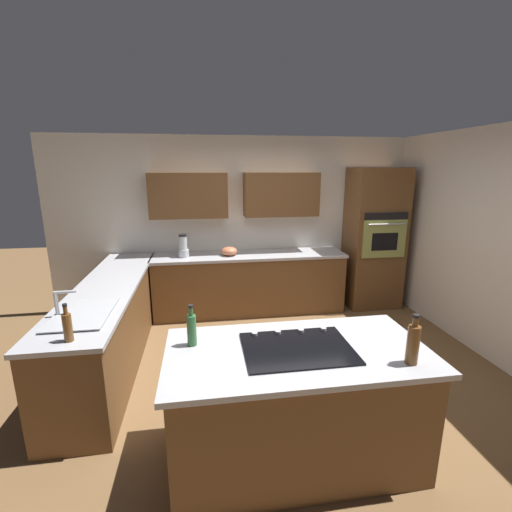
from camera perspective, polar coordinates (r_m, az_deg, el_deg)
The scene contains 17 objects.
ground_plane at distance 4.02m, azimuth 3.91°, elevation -18.11°, with size 14.00×14.00×0.00m, color brown.
wall_back at distance 5.46m, azimuth -1.20°, elevation 6.32°, with size 6.00×0.44×2.60m.
wall_left at distance 4.92m, azimuth 32.44°, elevation 2.01°, with size 0.10×4.00×2.60m, color white.
lower_cabinets_back at distance 5.36m, azimuth -1.06°, elevation -4.56°, with size 2.80×0.60×0.86m, color brown.
countertop_back at distance 5.24m, azimuth -1.09°, elevation 0.12°, with size 2.84×0.64×0.04m, color #B2B2B7.
lower_cabinets_side at distance 4.36m, azimuth -22.23°, elevation -10.16°, with size 0.60×2.90×0.86m, color brown.
countertop_side at distance 4.20m, azimuth -22.79°, elevation -4.53°, with size 0.64×2.94×0.04m, color #B2B2B7.
island_base at distance 2.84m, azimuth 6.40°, elevation -23.00°, with size 1.76×0.85×0.86m, color brown.
island_top at distance 2.60m, azimuth 6.68°, elevation -15.03°, with size 1.84×0.93×0.04m, color #B2B2B7.
wall_oven at distance 5.78m, azimuth 18.48°, elevation 2.67°, with size 0.80×0.66×2.14m.
sink_unit at distance 3.43m, azimuth -26.25°, elevation -8.28°, with size 0.46×0.70×0.23m.
cooktop at distance 2.59m, azimuth 6.66°, elevation -14.44°, with size 0.76×0.56×0.03m.
blender at distance 5.12m, azimuth -11.62°, elevation 1.36°, with size 0.15×0.15×0.33m.
mixing_bowl at distance 5.15m, azimuth -4.34°, elevation 0.78°, with size 0.23×0.23×0.13m, color #CC724C.
dish_soap_bottle at distance 2.96m, azimuth -28.08°, elevation -9.95°, with size 0.06×0.06×0.29m.
oil_bottle at distance 2.61m, azimuth -10.33°, elevation -11.48°, with size 0.07×0.07×0.31m.
second_bottle at distance 2.55m, azimuth 23.96°, elevation -12.74°, with size 0.08×0.08×0.34m.
Camera 1 is at (0.77, 3.32, 2.14)m, focal length 24.84 mm.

